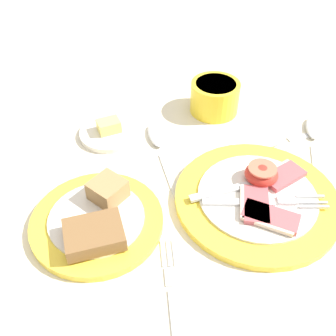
# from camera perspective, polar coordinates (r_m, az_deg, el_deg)

# --- Properties ---
(ground_plane) EXTENTS (3.00, 3.00, 0.00)m
(ground_plane) POSITION_cam_1_polar(r_m,az_deg,el_deg) (0.59, 8.20, -7.31)
(ground_plane) COLOR beige
(breakfast_plate) EXTENTS (0.25, 0.25, 0.04)m
(breakfast_plate) POSITION_cam_1_polar(r_m,az_deg,el_deg) (0.62, 12.92, -4.05)
(breakfast_plate) COLOR yellow
(breakfast_plate) RESTS_ON ground_plane
(bread_plate) EXTENTS (0.19, 0.19, 0.05)m
(bread_plate) POSITION_cam_1_polar(r_m,az_deg,el_deg) (0.58, -10.17, -7.40)
(bread_plate) COLOR yellow
(bread_plate) RESTS_ON ground_plane
(sugar_cup) EXTENTS (0.09, 0.09, 0.06)m
(sugar_cup) POSITION_cam_1_polar(r_m,az_deg,el_deg) (0.78, 6.80, 10.31)
(sugar_cup) COLOR yellow
(sugar_cup) RESTS_ON ground_plane
(butter_dish) EXTENTS (0.11, 0.11, 0.03)m
(butter_dish) POSITION_cam_1_polar(r_m,az_deg,el_deg) (0.73, -8.48, 5.25)
(butter_dish) COLOR silver
(butter_dish) RESTS_ON ground_plane
(teaspoon_by_saucer) EXTENTS (0.19, 0.04, 0.01)m
(teaspoon_by_saucer) POSITION_cam_1_polar(r_m,az_deg,el_deg) (0.74, 15.60, 3.82)
(teaspoon_by_saucer) COLOR silver
(teaspoon_by_saucer) RESTS_ON ground_plane
(teaspoon_near_cup) EXTENTS (0.03, 0.19, 0.01)m
(teaspoon_near_cup) POSITION_cam_1_polar(r_m,az_deg,el_deg) (0.70, -1.32, 3.41)
(teaspoon_near_cup) COLOR silver
(teaspoon_near_cup) RESTS_ON ground_plane
(teaspoon_stray) EXTENTS (0.09, 0.18, 0.01)m
(teaspoon_stray) POSITION_cam_1_polar(r_m,az_deg,el_deg) (0.77, 20.39, 4.27)
(teaspoon_stray) COLOR silver
(teaspoon_stray) RESTS_ON ground_plane
(fork_on_cloth) EXTENTS (0.04, 0.19, 0.01)m
(fork_on_cloth) POSITION_cam_1_polar(r_m,az_deg,el_deg) (0.51, 0.86, -18.98)
(fork_on_cloth) COLOR silver
(fork_on_cloth) RESTS_ON ground_plane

